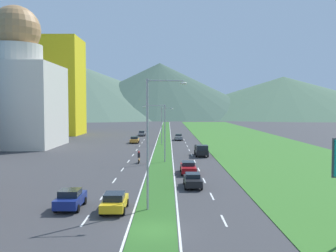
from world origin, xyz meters
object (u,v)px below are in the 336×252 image
at_px(car_1, 134,140).
at_px(pickup_truck_1, 200,150).
at_px(car_2, 141,133).
at_px(car_0, 178,137).
at_px(street_lamp_far, 162,123).
at_px(street_lamp_mid, 161,129).
at_px(car_5, 192,180).
at_px(car_3, 69,199).
at_px(motorcycle_rider, 138,158).
at_px(street_lamp_near, 151,136).
at_px(car_4, 187,167).
at_px(car_6, 114,202).

height_order(car_1, pickup_truck_1, pickup_truck_1).
relative_size(car_1, car_2, 0.91).
bearing_deg(car_0, street_lamp_far, -18.65).
height_order(street_lamp_mid, car_1, street_lamp_mid).
distance_m(street_lamp_far, car_0, 12.39).
xyz_separation_m(car_2, car_5, (10.13, -68.11, -0.00)).
bearing_deg(pickup_truck_1, street_lamp_far, -160.47).
relative_size(car_5, pickup_truck_1, 0.77).
xyz_separation_m(car_3, motorcycle_rider, (3.71, 24.48, -0.06)).
height_order(street_lamp_near, car_3, street_lamp_near).
bearing_deg(car_2, street_lamp_near, -175.36).
bearing_deg(car_1, pickup_truck_1, -149.38).
height_order(car_1, car_3, car_3).
relative_size(car_4, car_5, 1.15).
distance_m(car_3, motorcycle_rider, 24.76).
relative_size(car_1, car_4, 0.87).
height_order(street_lamp_near, motorcycle_rider, street_lamp_near).
height_order(street_lamp_mid, street_lamp_far, street_lamp_mid).
distance_m(car_2, car_6, 77.03).
bearing_deg(street_lamp_far, street_lamp_near, -90.25).
xyz_separation_m(car_3, car_5, (10.61, 8.10, -0.06)).
relative_size(car_1, car_5, 1.00).
height_order(car_4, car_6, car_6).
relative_size(car_0, car_5, 1.09).
distance_m(car_5, car_6, 11.21).
relative_size(street_lamp_near, street_lamp_mid, 1.22).
bearing_deg(car_2, car_0, -143.23).
bearing_deg(car_2, street_lamp_far, -165.40).
bearing_deg(car_6, car_0, -6.27).
xyz_separation_m(street_lamp_near, street_lamp_mid, (0.43, 25.92, -0.95)).
height_order(street_lamp_near, car_1, street_lamp_near).
bearing_deg(car_5, car_2, -171.54).
distance_m(street_lamp_far, car_3, 52.06).
distance_m(street_lamp_mid, street_lamp_far, 26.01).
height_order(street_lamp_far, car_6, street_lamp_far).
bearing_deg(street_lamp_mid, car_2, 97.46).
xyz_separation_m(street_lamp_mid, car_3, (-7.14, -25.44, -4.30)).
bearing_deg(car_1, car_0, -54.13).
height_order(street_lamp_mid, car_2, street_lamp_mid).
bearing_deg(street_lamp_near, pickup_truck_1, 77.97).
distance_m(car_6, motorcycle_rider, 25.23).
height_order(car_0, car_2, car_0).
bearing_deg(car_5, car_3, -52.64).
bearing_deg(car_4, car_0, 179.85).
distance_m(street_lamp_far, car_2, 25.91).
xyz_separation_m(car_5, car_6, (-6.88, -8.86, 0.01)).
bearing_deg(street_lamp_mid, car_1, 103.03).
bearing_deg(street_lamp_far, pickup_truck_1, -70.47).
bearing_deg(street_lamp_near, car_6, -174.79).
height_order(car_1, motorcycle_rider, motorcycle_rider).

